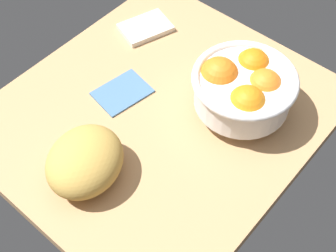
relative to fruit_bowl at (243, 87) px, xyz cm
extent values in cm
cube|color=tan|center=(-11.38, 12.73, -8.53)|extent=(68.54, 61.25, 3.00)
cylinder|color=white|center=(-0.08, -0.17, -5.62)|extent=(10.56, 10.56, 2.82)
cylinder|color=white|center=(-0.08, -0.17, -0.73)|extent=(19.78, 19.78, 6.96)
torus|color=white|center=(-0.08, -0.17, 2.74)|extent=(21.38, 21.38, 1.60)
sphere|color=orange|center=(2.24, -3.40, 0.89)|extent=(7.28, 7.28, 7.28)
sphere|color=orange|center=(-3.88, -3.44, 0.96)|extent=(7.69, 7.69, 7.69)
sphere|color=orange|center=(5.44, 1.61, 0.90)|extent=(7.38, 7.38, 7.38)
sphere|color=orange|center=(-1.71, 4.96, 1.07)|extent=(8.33, 8.33, 8.33)
ellipsoid|color=gold|center=(-32.17, 12.46, -2.44)|extent=(19.47, 17.87, 9.19)
cube|color=silver|center=(5.68, 32.11, -6.38)|extent=(13.84, 11.66, 1.32)
cube|color=#476D97|center=(-12.92, 22.16, -6.60)|extent=(12.90, 10.50, 0.88)
camera|label=1|loc=(-58.60, -30.33, 72.13)|focal=50.99mm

